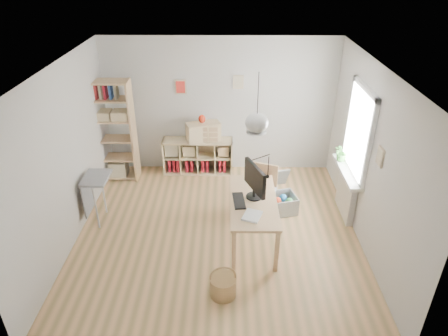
{
  "coord_description": "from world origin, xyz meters",
  "views": [
    {
      "loc": [
        0.16,
        -5.18,
        4.08
      ],
      "look_at": [
        0.1,
        0.3,
        1.05
      ],
      "focal_mm": 32.0,
      "sensor_mm": 36.0,
      "label": 1
    }
  ],
  "objects_px": {
    "tall_bookshelf": "(113,127)",
    "desk": "(253,205)",
    "storage_chest": "(277,199)",
    "drawer_chest": "(203,132)",
    "chair": "(262,188)",
    "monitor": "(255,180)",
    "cube_shelf": "(197,158)"
  },
  "relations": [
    {
      "from": "cube_shelf",
      "to": "storage_chest",
      "type": "distance_m",
      "value": 2.05
    },
    {
      "from": "desk",
      "to": "chair",
      "type": "height_order",
      "value": "chair"
    },
    {
      "from": "storage_chest",
      "to": "drawer_chest",
      "type": "distance_m",
      "value": 2.04
    },
    {
      "from": "desk",
      "to": "tall_bookshelf",
      "type": "distance_m",
      "value": 3.27
    },
    {
      "from": "cube_shelf",
      "to": "tall_bookshelf",
      "type": "distance_m",
      "value": 1.77
    },
    {
      "from": "storage_chest",
      "to": "drawer_chest",
      "type": "height_order",
      "value": "drawer_chest"
    },
    {
      "from": "cube_shelf",
      "to": "drawer_chest",
      "type": "relative_size",
      "value": 2.16
    },
    {
      "from": "chair",
      "to": "monitor",
      "type": "relative_size",
      "value": 1.53
    },
    {
      "from": "desk",
      "to": "chair",
      "type": "distance_m",
      "value": 0.75
    },
    {
      "from": "cube_shelf",
      "to": "monitor",
      "type": "relative_size",
      "value": 2.34
    },
    {
      "from": "monitor",
      "to": "drawer_chest",
      "type": "distance_m",
      "value": 2.3
    },
    {
      "from": "cube_shelf",
      "to": "chair",
      "type": "bearing_deg",
      "value": -51.26
    },
    {
      "from": "desk",
      "to": "drawer_chest",
      "type": "xyz_separation_m",
      "value": [
        -0.88,
        2.19,
        0.25
      ]
    },
    {
      "from": "desk",
      "to": "monitor",
      "type": "distance_m",
      "value": 0.41
    },
    {
      "from": "tall_bookshelf",
      "to": "drawer_chest",
      "type": "bearing_deg",
      "value": 7.98
    },
    {
      "from": "tall_bookshelf",
      "to": "desk",
      "type": "bearing_deg",
      "value": -37.01
    },
    {
      "from": "desk",
      "to": "chair",
      "type": "relative_size",
      "value": 1.64
    },
    {
      "from": "monitor",
      "to": "drawer_chest",
      "type": "xyz_separation_m",
      "value": [
        -0.89,
        2.11,
        -0.15
      ]
    },
    {
      "from": "chair",
      "to": "storage_chest",
      "type": "distance_m",
      "value": 0.44
    },
    {
      "from": "chair",
      "to": "cube_shelf",
      "type": "bearing_deg",
      "value": 148.87
    },
    {
      "from": "tall_bookshelf",
      "to": "chair",
      "type": "height_order",
      "value": "tall_bookshelf"
    },
    {
      "from": "tall_bookshelf",
      "to": "drawer_chest",
      "type": "xyz_separation_m",
      "value": [
        1.71,
        0.24,
        -0.18
      ]
    },
    {
      "from": "tall_bookshelf",
      "to": "storage_chest",
      "type": "distance_m",
      "value": 3.38
    },
    {
      "from": "storage_chest",
      "to": "monitor",
      "type": "bearing_deg",
      "value": -135.61
    },
    {
      "from": "desk",
      "to": "storage_chest",
      "type": "height_order",
      "value": "desk"
    },
    {
      "from": "tall_bookshelf",
      "to": "monitor",
      "type": "bearing_deg",
      "value": -35.76
    },
    {
      "from": "desk",
      "to": "chair",
      "type": "bearing_deg",
      "value": 74.99
    },
    {
      "from": "cube_shelf",
      "to": "storage_chest",
      "type": "relative_size",
      "value": 1.7
    },
    {
      "from": "chair",
      "to": "drawer_chest",
      "type": "bearing_deg",
      "value": 146.07
    },
    {
      "from": "tall_bookshelf",
      "to": "storage_chest",
      "type": "relative_size",
      "value": 2.43
    },
    {
      "from": "desk",
      "to": "drawer_chest",
      "type": "relative_size",
      "value": 2.32
    },
    {
      "from": "cube_shelf",
      "to": "tall_bookshelf",
      "type": "bearing_deg",
      "value": -169.81
    }
  ]
}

